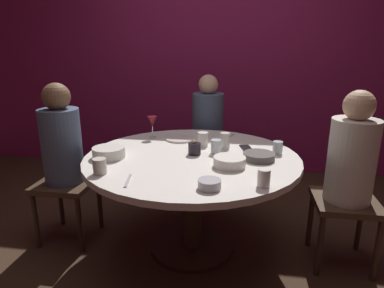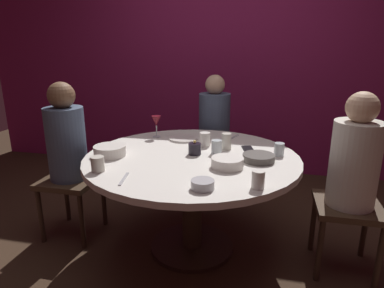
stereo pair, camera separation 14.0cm
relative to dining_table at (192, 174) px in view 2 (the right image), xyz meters
name	(u,v)px [view 2 (the right image)]	position (x,y,z in m)	size (l,w,h in m)	color
ground_plane	(192,247)	(0.00, 0.00, -0.59)	(8.00, 8.00, 0.00)	#382619
back_wall	(227,58)	(0.00, 1.77, 0.71)	(6.00, 0.10, 2.60)	maroon
dining_table	(192,174)	(0.00, 0.00, 0.00)	(1.45, 1.45, 0.72)	silver
seated_diner_left	(67,145)	(-0.95, 0.00, 0.14)	(0.40, 0.40, 1.19)	#3F2D1E
seated_diner_back	(214,124)	(0.00, 0.96, 0.14)	(0.40, 0.40, 1.18)	#3F2D1E
seated_diner_right	(354,166)	(1.02, 0.00, 0.14)	(0.40, 0.40, 1.18)	#3F2D1E
candle_holder	(195,149)	(0.01, 0.02, 0.17)	(0.09, 0.09, 0.10)	black
wine_glass	(156,122)	(-0.38, 0.39, 0.26)	(0.08, 0.08, 0.18)	silver
dinner_plate	(183,139)	(-0.16, 0.37, 0.14)	(0.22, 0.22, 0.01)	silver
cell_phone	(248,149)	(0.36, 0.22, 0.14)	(0.07, 0.14, 0.01)	black
bowl_serving_large	(203,184)	(0.18, -0.53, 0.16)	(0.12, 0.12, 0.05)	#B7B7BC
bowl_salad_center	(259,158)	(0.45, -0.02, 0.16)	(0.21, 0.21, 0.05)	#4C4742
bowl_small_white	(110,151)	(-0.54, -0.13, 0.17)	(0.22, 0.22, 0.07)	silver
bowl_sauce_side	(227,162)	(0.26, -0.18, 0.16)	(0.20, 0.20, 0.06)	silver
cup_near_candle	(217,147)	(0.16, 0.07, 0.18)	(0.07, 0.07, 0.10)	silver
cup_by_left_diner	(226,142)	(0.21, 0.18, 0.19)	(0.07, 0.07, 0.12)	beige
cup_by_right_diner	(279,149)	(0.58, 0.12, 0.18)	(0.07, 0.07, 0.09)	silver
cup_center_front	(258,179)	(0.46, -0.45, 0.18)	(0.07, 0.07, 0.10)	silver
cup_far_edge	(205,139)	(0.04, 0.24, 0.18)	(0.08, 0.08, 0.10)	silver
cup_beside_wine	(98,164)	(-0.48, -0.42, 0.18)	(0.08, 0.08, 0.09)	beige
fork_near_plate	(124,179)	(-0.28, -0.50, 0.14)	(0.02, 0.18, 0.01)	#B7B7BC
knife_near_plate	(233,137)	(0.23, 0.51, 0.14)	(0.02, 0.18, 0.01)	#B7B7BC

